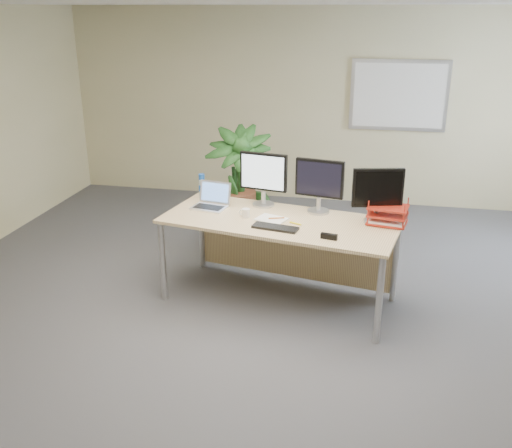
% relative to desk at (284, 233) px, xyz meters
% --- Properties ---
extents(floor, '(8.00, 8.00, 0.00)m').
position_rel_desk_xyz_m(floor, '(-0.12, -0.91, -0.65)').
color(floor, '#48484D').
rests_on(floor, ground).
extents(back_wall, '(7.00, 0.04, 2.70)m').
position_rel_desk_xyz_m(back_wall, '(-0.12, 3.09, 0.70)').
color(back_wall, '#C1B989').
rests_on(back_wall, floor).
extents(ceiling, '(7.00, 8.00, 0.02)m').
position_rel_desk_xyz_m(ceiling, '(-0.12, -0.91, 2.05)').
color(ceiling, silver).
rests_on(ceiling, back_wall).
extents(whiteboard, '(1.30, 0.04, 0.95)m').
position_rel_desk_xyz_m(whiteboard, '(1.08, 3.06, 0.90)').
color(whiteboard, silver).
rests_on(whiteboard, back_wall).
extents(desk, '(2.29, 1.29, 0.83)m').
position_rel_desk_xyz_m(desk, '(0.00, 0.00, 0.00)').
color(desk, tan).
rests_on(desk, floor).
extents(floor_plant, '(0.90, 0.90, 1.50)m').
position_rel_desk_xyz_m(floor_plant, '(-0.65, 0.88, 0.10)').
color(floor_plant, '#173814').
rests_on(floor_plant, floor).
extents(monitor_left, '(0.47, 0.22, 0.53)m').
position_rel_desk_xyz_m(monitor_left, '(-0.25, 0.25, 0.48)').
color(monitor_left, '#B1B0B5').
rests_on(monitor_left, desk).
extents(monitor_right, '(0.46, 0.21, 0.52)m').
position_rel_desk_xyz_m(monitor_right, '(0.31, 0.16, 0.47)').
color(monitor_right, '#B1B0B5').
rests_on(monitor_right, desk).
extents(monitor_dark, '(0.45, 0.21, 0.51)m').
position_rel_desk_xyz_m(monitor_dark, '(0.85, -0.02, 0.47)').
color(monitor_dark, '#B1B0B5').
rests_on(monitor_dark, desk).
extents(laptop, '(0.37, 0.34, 0.23)m').
position_rel_desk_xyz_m(laptop, '(-0.73, 0.11, 0.24)').
color(laptop, white).
rests_on(laptop, desk).
extents(keyboard, '(0.42, 0.21, 0.02)m').
position_rel_desk_xyz_m(keyboard, '(-0.02, -0.35, 0.19)').
color(keyboard, black).
rests_on(keyboard, desk).
extents(coffee_mug, '(0.11, 0.07, 0.08)m').
position_rel_desk_xyz_m(coffee_mug, '(-0.34, -0.11, 0.22)').
color(coffee_mug, white).
rests_on(coffee_mug, desk).
extents(spiral_notebook, '(0.32, 0.28, 0.01)m').
position_rel_desk_xyz_m(spiral_notebook, '(-0.09, -0.13, 0.18)').
color(spiral_notebook, white).
rests_on(spiral_notebook, desk).
extents(orange_pen, '(0.14, 0.05, 0.01)m').
position_rel_desk_xyz_m(orange_pen, '(-0.05, -0.13, 0.20)').
color(orange_pen, '#CB6416').
rests_on(orange_pen, spiral_notebook).
extents(yellow_highlighter, '(0.12, 0.06, 0.02)m').
position_rel_desk_xyz_m(yellow_highlighter, '(0.14, -0.20, 0.19)').
color(yellow_highlighter, yellow).
rests_on(yellow_highlighter, desk).
extents(water_bottle, '(0.07, 0.07, 0.25)m').
position_rel_desk_xyz_m(water_bottle, '(-0.91, 0.36, 0.30)').
color(water_bottle, '#AABEC7').
rests_on(water_bottle, desk).
extents(letter_tray, '(0.38, 0.32, 0.16)m').
position_rel_desk_xyz_m(letter_tray, '(0.95, -0.03, 0.25)').
color(letter_tray, '#AD2415').
rests_on(letter_tray, desk).
extents(stapler, '(0.15, 0.06, 0.05)m').
position_rel_desk_xyz_m(stapler, '(0.46, -0.50, 0.20)').
color(stapler, black).
rests_on(stapler, desk).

